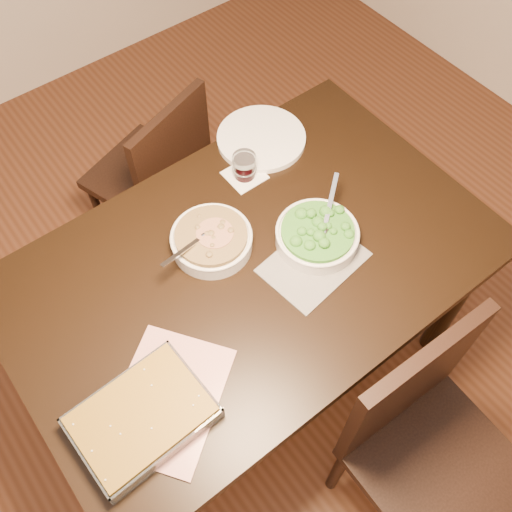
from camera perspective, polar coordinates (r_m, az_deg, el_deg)
ground at (r=2.31m, az=-0.38°, el=-10.52°), size 4.00×4.00×0.00m
table at (r=1.72m, az=-0.50°, el=-2.28°), size 1.40×0.90×0.75m
magazine_a at (r=1.48m, az=-8.80°, el=-13.87°), size 0.42×0.40×0.01m
magazine_b at (r=1.65m, az=5.79°, el=-0.65°), size 0.31×0.24×0.01m
coaster at (r=1.83m, az=-1.14°, el=8.08°), size 0.11×0.11×0.00m
stew_bowl at (r=1.65m, az=-4.46°, el=1.65°), size 0.26×0.24×0.09m
broccoli_bowl at (r=1.66m, az=6.13°, el=2.08°), size 0.25×0.24×0.09m
baking_dish at (r=1.45m, az=-11.30°, el=-15.55°), size 0.33×0.25×0.06m
wine_tumbler at (r=1.80m, az=-1.17°, el=9.02°), size 0.07×0.07×0.08m
dinner_plate at (r=1.93m, az=0.53°, el=11.70°), size 0.29×0.29×0.02m
chair_near at (r=1.75m, az=16.49°, el=-17.03°), size 0.44×0.44×0.91m
chair_far at (r=2.26m, az=-9.80°, el=8.28°), size 0.49×0.49×0.82m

